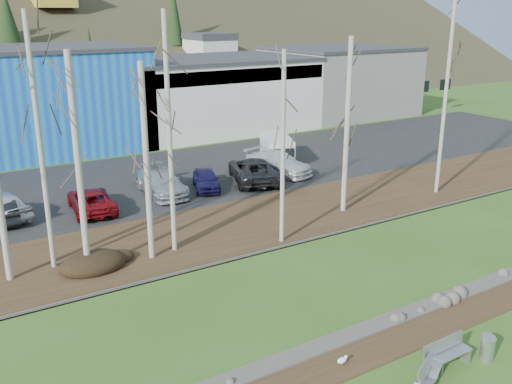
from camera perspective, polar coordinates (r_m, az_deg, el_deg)
ground at (r=20.23m, az=18.68°, el=-16.29°), size 200.00×200.00×0.00m
dirt_strip at (r=21.34m, az=14.25°, el=-13.89°), size 80.00×1.80×0.03m
near_bank_rocks at (r=21.94m, az=12.33°, el=-12.85°), size 80.00×0.80×0.50m
river at (r=24.62m, az=5.62°, el=-8.95°), size 80.00×8.00×0.90m
far_bank_rocks at (r=27.65m, az=0.41°, el=-5.76°), size 80.00×0.80×0.46m
far_bank at (r=30.16m, az=-2.87°, el=-3.58°), size 80.00×7.00×0.15m
parking_lot at (r=39.19m, az=-10.44°, el=1.18°), size 80.00×14.00×0.14m
building_blue at (r=50.13m, az=-23.32°, el=8.40°), size 20.40×12.24×8.30m
building_white at (r=55.88m, az=-4.57°, el=9.81°), size 18.36×12.24×6.80m
building_grey at (r=64.80m, az=8.26°, el=10.98°), size 14.28×12.24×7.30m
bench_intact at (r=20.04m, az=18.51°, el=-15.06°), size 1.84×0.58×0.92m
bench_damaged at (r=19.09m, az=16.84°, el=-16.99°), size 1.70×1.18×0.73m
litter_bin at (r=20.83m, az=22.12°, el=-14.34°), size 0.49×0.49×0.80m
seagull at (r=19.48m, az=8.63°, el=-16.29°), size 0.44×0.20×0.31m
dirt_mound at (r=26.22m, az=-15.99°, el=-6.80°), size 2.92×2.06×0.57m
birch_1 at (r=25.40m, az=-20.78°, el=4.29°), size 0.21×0.21×10.93m
birch_2 at (r=24.67m, az=-17.35°, el=2.46°), size 0.27×0.27×9.42m
birch_3 at (r=25.91m, az=-8.64°, el=5.50°), size 0.22×0.22×10.94m
birch_4 at (r=25.44m, az=-10.89°, el=2.75°), size 0.26×0.26×8.86m
birch_5 at (r=26.86m, az=2.70°, el=4.23°), size 0.21×0.21×9.23m
birch_6 at (r=31.62m, az=9.09°, el=6.43°), size 0.29×0.29×9.60m
birch_7 at (r=36.20m, az=18.52°, el=9.92°), size 0.23×0.23×13.05m
car_1 at (r=33.56m, az=-24.18°, el=-1.61°), size 1.47×4.07×1.33m
car_2 at (r=33.49m, az=-16.15°, el=-0.79°), size 2.67×4.91×1.31m
car_3 at (r=35.66m, az=-9.48°, el=0.97°), size 2.40×5.32×1.51m
car_4 at (r=36.32m, az=-5.03°, el=1.27°), size 2.75×4.06×1.28m
car_5 at (r=37.79m, az=-0.30°, el=2.24°), size 4.50×6.33×1.60m
car_6 at (r=39.69m, az=2.26°, el=2.91°), size 3.34×5.59×1.52m
van_white at (r=42.41m, az=2.14°, el=4.20°), size 3.57×4.89×1.97m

